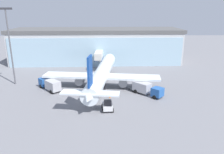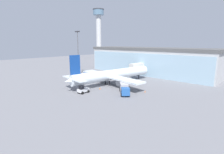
% 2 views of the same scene
% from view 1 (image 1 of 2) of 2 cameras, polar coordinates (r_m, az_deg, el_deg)
% --- Properties ---
extents(ground, '(240.00, 240.00, 0.00)m').
position_cam_1_polar(ground, '(47.72, -5.82, -5.95)').
color(ground, slate).
extents(terminal_building, '(60.82, 17.58, 12.02)m').
position_cam_1_polar(terminal_building, '(81.32, -4.01, 8.26)').
color(terminal_building, '#B6B6B6').
rests_on(terminal_building, ground).
extents(jet_bridge, '(2.89, 12.21, 5.78)m').
position_cam_1_polar(jet_bridge, '(72.66, -3.29, 5.88)').
color(jet_bridge, silver).
rests_on(jet_bridge, ground).
extents(apron_light_mast, '(3.20, 0.40, 19.14)m').
position_cam_1_polar(apron_light_mast, '(60.21, -25.20, 8.59)').
color(apron_light_mast, '#59595E').
rests_on(apron_light_mast, ground).
extents(airplane, '(28.88, 35.72, 10.77)m').
position_cam_1_polar(airplane, '(54.43, -2.69, 0.77)').
color(airplane, white).
rests_on(airplane, ground).
extents(catering_truck, '(6.54, 6.88, 2.65)m').
position_cam_1_polar(catering_truck, '(54.68, -15.88, -1.82)').
color(catering_truck, '#2659A5').
rests_on(catering_truck, ground).
extents(fuel_truck, '(6.71, 6.72, 2.65)m').
position_cam_1_polar(fuel_truck, '(50.39, 9.05, -3.00)').
color(fuel_truck, '#2659A5').
rests_on(fuel_truck, ground).
extents(baggage_cart, '(3.21, 2.91, 1.50)m').
position_cam_1_polar(baggage_cart, '(53.39, 5.94, -2.79)').
color(baggage_cart, slate).
rests_on(baggage_cart, ground).
extents(pushback_tug, '(2.39, 3.33, 2.30)m').
position_cam_1_polar(pushback_tug, '(42.47, -1.19, -7.48)').
color(pushback_tug, silver).
rests_on(pushback_tug, ground).
extents(safety_cone_nose, '(0.36, 0.36, 0.55)m').
position_cam_1_polar(safety_cone_nose, '(48.42, -0.59, -5.15)').
color(safety_cone_nose, orange).
rests_on(safety_cone_nose, ground).
extents(safety_cone_wingtip, '(0.36, 0.36, 0.55)m').
position_cam_1_polar(safety_cone_wingtip, '(56.20, 11.76, -2.28)').
color(safety_cone_wingtip, orange).
rests_on(safety_cone_wingtip, ground).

